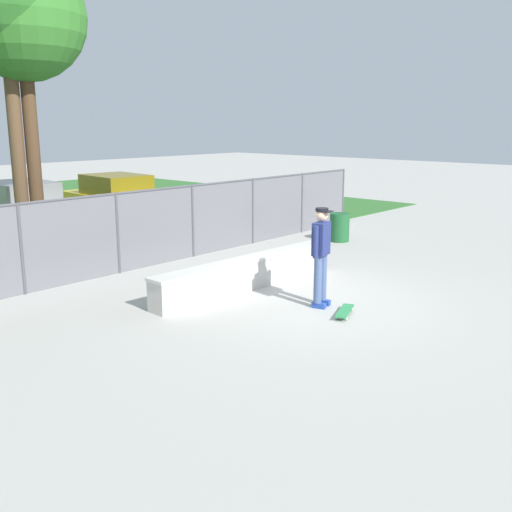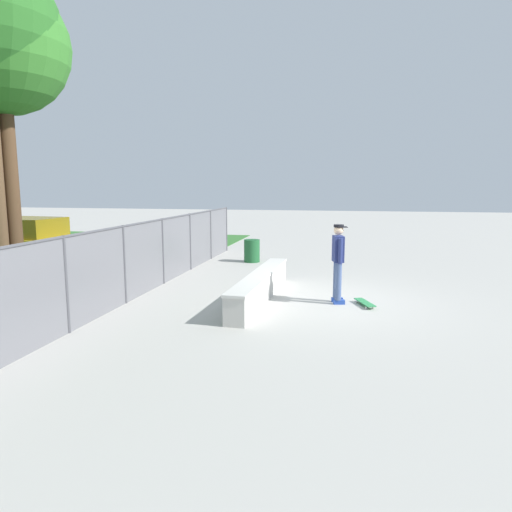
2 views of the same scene
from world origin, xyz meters
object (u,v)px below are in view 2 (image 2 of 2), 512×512
Objects in this scene: concrete_ledge at (260,286)px; tree_far at (1,49)px; skateboarder at (338,259)px; skateboard at (365,303)px; car_yellow at (26,242)px; trash_bin at (252,251)px.

concrete_ledge is 7.64m from tree_far.
skateboarder is 1.16m from skateboard.
car_yellow reaches higher than trash_bin.
tree_far is 7.26m from car_yellow.
skateboarder is 6.27m from trash_bin.
skateboard is at bearing -78.89° from tree_far.
skateboarder is at bearing -76.97° from tree_far.
trash_bin is (5.37, 3.18, -0.63)m from skateboarder.
skateboarder is 8.61m from tree_far.
tree_far is at bearing 101.11° from skateboard.
concrete_ledge reaches higher than skateboard.
tree_far is 9.57m from trash_bin.
skateboarder is at bearing -89.70° from concrete_ledge.
concrete_ledge is 5.90× the size of trash_bin.
trash_bin is (5.38, 1.36, 0.08)m from concrete_ledge.
concrete_ledge is 0.67× the size of tree_far.
tree_far reaches higher than car_yellow.
car_yellow reaches higher than skateboard.
car_yellow is at bearing 75.11° from skateboard.
concrete_ledge is at bearing -165.84° from trash_bin.
car_yellow is (2.81, 8.54, 0.52)m from concrete_ledge.
skateboarder is 2.29× the size of trash_bin.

